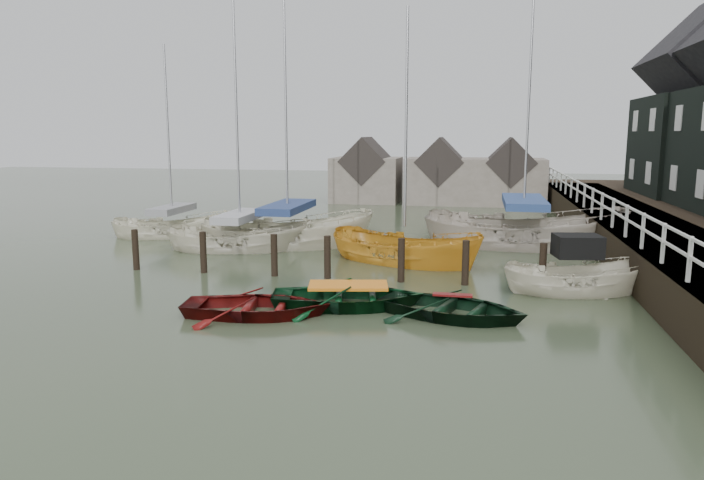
% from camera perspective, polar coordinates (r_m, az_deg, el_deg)
% --- Properties ---
extents(ground, '(120.00, 120.00, 0.00)m').
position_cam_1_polar(ground, '(17.33, -0.71, -5.92)').
color(ground, '#2C3823').
rests_on(ground, ground).
extents(pier, '(3.04, 32.00, 2.70)m').
position_cam_1_polar(pier, '(27.28, 23.90, 0.54)').
color(pier, black).
rests_on(pier, ground).
extents(mooring_pilings, '(13.72, 0.22, 1.80)m').
position_cam_1_polar(mooring_pilings, '(20.30, -2.01, -2.14)').
color(mooring_pilings, black).
rests_on(mooring_pilings, ground).
extents(far_sheds, '(14.00, 4.08, 4.39)m').
position_cam_1_polar(far_sheds, '(42.49, 7.80, 5.85)').
color(far_sheds, '#665B51').
rests_on(far_sheds, ground).
extents(rowboat_red, '(4.17, 3.24, 0.79)m').
position_cam_1_polar(rowboat_red, '(16.54, -8.60, -6.79)').
color(rowboat_red, '#550D0C').
rests_on(rowboat_red, ground).
extents(rowboat_green, '(4.59, 3.67, 0.85)m').
position_cam_1_polar(rowboat_green, '(17.14, -0.35, -6.09)').
color(rowboat_green, black).
rests_on(rowboat_green, ground).
extents(rowboat_dkgreen, '(4.48, 3.77, 0.79)m').
position_cam_1_polar(rowboat_dkgreen, '(16.39, 9.08, -6.96)').
color(rowboat_dkgreen, black).
rests_on(rowboat_dkgreen, ground).
extents(motorboat, '(4.45, 2.27, 2.54)m').
position_cam_1_polar(motorboat, '(19.62, 19.67, -4.34)').
color(motorboat, beige).
rests_on(motorboat, ground).
extents(sailboat_a, '(6.18, 3.45, 11.50)m').
position_cam_1_polar(sailboat_a, '(25.77, -10.09, -0.71)').
color(sailboat_a, beige).
rests_on(sailboat_a, ground).
extents(sailboat_b, '(7.60, 4.49, 11.21)m').
position_cam_1_polar(sailboat_b, '(26.31, -5.83, -0.42)').
color(sailboat_b, beige).
rests_on(sailboat_b, ground).
extents(sailboat_c, '(6.61, 4.66, 10.16)m').
position_cam_1_polar(sailboat_c, '(23.06, 4.76, -1.97)').
color(sailboat_c, gold).
rests_on(sailboat_c, ground).
extents(sailboat_d, '(8.37, 3.57, 13.14)m').
position_cam_1_polar(sailboat_d, '(27.04, 15.21, -0.44)').
color(sailboat_d, '#BAAD9E').
rests_on(sailboat_d, ground).
extents(sailboat_e, '(5.67, 3.82, 9.49)m').
position_cam_1_polar(sailboat_e, '(29.77, -15.96, 0.45)').
color(sailboat_e, beige).
rests_on(sailboat_e, ground).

